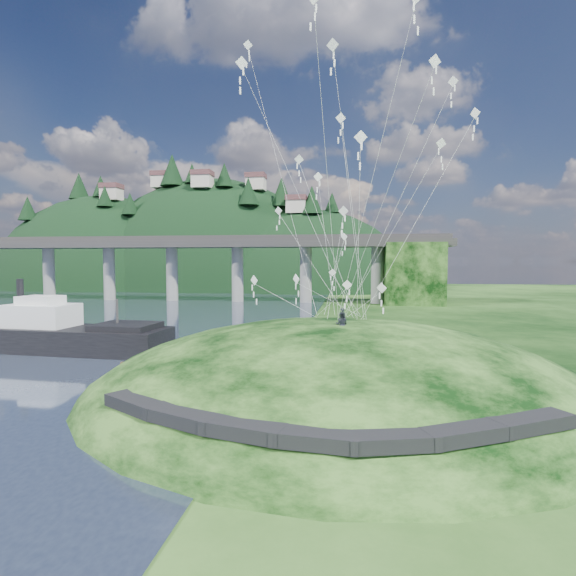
# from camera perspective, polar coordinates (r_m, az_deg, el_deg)

# --- Properties ---
(ground) EXTENTS (320.00, 320.00, 0.00)m
(ground) POSITION_cam_1_polar(r_m,az_deg,el_deg) (31.35, -9.05, -13.48)
(ground) COLOR black
(ground) RESTS_ON ground
(grass_hill) EXTENTS (36.00, 32.00, 13.00)m
(grass_hill) POSITION_cam_1_polar(r_m,az_deg,el_deg) (32.45, 6.26, -15.65)
(grass_hill) COLOR black
(grass_hill) RESTS_ON ground
(footpath) EXTENTS (22.29, 5.84, 0.83)m
(footpath) POSITION_cam_1_polar(r_m,az_deg,el_deg) (20.22, 3.67, -16.83)
(footpath) COLOR black
(footpath) RESTS_ON ground
(bridge) EXTENTS (160.00, 11.00, 15.00)m
(bridge) POSITION_cam_1_polar(r_m,az_deg,el_deg) (104.86, -11.72, 3.66)
(bridge) COLOR #2D2B2B
(bridge) RESTS_ON ground
(far_ridge) EXTENTS (153.00, 70.00, 94.50)m
(far_ridge) POSITION_cam_1_polar(r_m,az_deg,el_deg) (160.55, -11.13, -2.58)
(far_ridge) COLOR black
(far_ridge) RESTS_ON ground
(work_barge) EXTENTS (21.14, 6.83, 7.30)m
(work_barge) POSITION_cam_1_polar(r_m,az_deg,el_deg) (50.81, -26.65, -5.17)
(work_barge) COLOR black
(work_barge) RESTS_ON ground
(wooden_dock) EXTENTS (12.71, 6.85, 0.92)m
(wooden_dock) POSITION_cam_1_polar(r_m,az_deg,el_deg) (39.95, -11.22, -9.21)
(wooden_dock) COLOR #332715
(wooden_dock) RESTS_ON ground
(kite_flyers) EXTENTS (0.94, 3.72, 1.69)m
(kite_flyers) POSITION_cam_1_polar(r_m,az_deg,el_deg) (30.23, 6.86, -2.86)
(kite_flyers) COLOR #23262F
(kite_flyers) RESTS_ON ground
(kite_swarm) EXTENTS (17.24, 17.46, 22.28)m
(kite_swarm) POSITION_cam_1_polar(r_m,az_deg,el_deg) (33.98, 6.14, 16.08)
(kite_swarm) COLOR white
(kite_swarm) RESTS_ON ground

